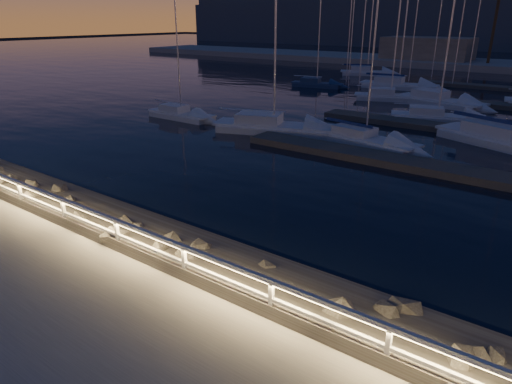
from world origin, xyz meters
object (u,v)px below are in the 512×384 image
Objects in this scene: sailboat_n at (397,84)px; guard_rail at (237,276)px; sailboat_b at (271,126)px; sailboat_g at (507,139)px; sailboat_c at (363,138)px; sailboat_f at (435,116)px; sailboat_j at (438,100)px; sailboat_e at (389,96)px; sailboat_a at (180,113)px; sailboat_i at (316,83)px; sailboat_m at (366,72)px.

guard_rail is at bearing -81.37° from sailboat_n.
sailboat_g is at bearing 1.89° from sailboat_b.
guard_rail is at bearing -64.05° from sailboat_c.
sailboat_f is 17.57m from sailboat_n.
sailboat_j is at bearing 144.18° from sailboat_g.
sailboat_a is at bearing -139.79° from sailboat_e.
sailboat_e is 0.99× the size of sailboat_f.
sailboat_f is at bearing 33.82° from sailboat_a.
sailboat_g is 1.10× the size of sailboat_n.
sailboat_g reaches higher than sailboat_e.
sailboat_g is at bearing -60.88° from sailboat_f.
sailboat_j is at bearing -24.32° from sailboat_i.
sailboat_a is 20.96m from sailboat_e.
sailboat_a is at bearing -114.31° from sailboat_m.
sailboat_b is 6.66m from sailboat_c.
sailboat_j is 10.39m from sailboat_n.
sailboat_m is (-15.20, 35.03, 0.05)m from sailboat_c.
sailboat_g is (12.43, -12.20, 0.04)m from sailboat_e.
sailboat_c reaches higher than sailboat_a.
guard_rail is at bearing -40.99° from sailboat_a.
sailboat_g is 1.27× the size of sailboat_m.
sailboat_c is at bearing -73.14° from sailboat_j.
sailboat_e is 0.83× the size of sailboat_j.
sailboat_g is at bearing 83.68° from guard_rail.
sailboat_e is 10.98m from sailboat_i.
sailboat_n reaches higher than sailboat_e.
sailboat_i is at bearing 90.44° from sailboat_a.
sailboat_a reaches higher than sailboat_i.
sailboat_e is 0.94× the size of sailboat_m.
sailboat_n is at bearing 84.85° from sailboat_e.
sailboat_m reaches higher than sailboat_a.
sailboat_c reaches higher than sailboat_i.
sailboat_b is 36.91m from sailboat_m.
sailboat_g is at bearing -41.89° from sailboat_j.
sailboat_m is at bearing 83.80° from sailboat_b.
sailboat_n is at bearing 105.21° from guard_rail.
sailboat_a is 0.73× the size of sailboat_b.
sailboat_j is at bearing 84.43° from sailboat_f.
sailboat_g is at bearing -77.43° from sailboat_m.
sailboat_f is at bearing -43.95° from sailboat_i.
sailboat_j is at bearing 98.12° from guard_rail.
sailboat_m is (-10.33, 18.10, 0.02)m from sailboat_e.
sailboat_b is at bearing -100.86° from sailboat_m.
sailboat_m is (-14.94, 17.85, -0.01)m from sailboat_j.
sailboat_j is 0.98× the size of sailboat_n.
sailboat_i is (-22.73, 16.00, -0.08)m from sailboat_g.
sailboat_b is at bearing 122.31° from guard_rail.
sailboat_g is 1.13× the size of sailboat_j.
sailboat_j is at bearing 50.95° from sailboat_b.
sailboat_n reaches higher than sailboat_m.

